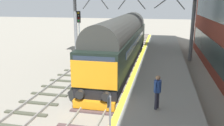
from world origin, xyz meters
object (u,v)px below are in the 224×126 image
object	(u,v)px
diesel_locomotive	(122,40)
waiting_passenger	(157,89)
signal_post_mid	(79,27)
platform_number_sign	(110,111)

from	to	relation	value
diesel_locomotive	waiting_passenger	size ratio (longest dim) A/B	11.32
signal_post_mid	waiting_passenger	distance (m)	17.27
platform_number_sign	waiting_passenger	bearing A→B (deg)	61.17
platform_number_sign	waiting_passenger	world-z (taller)	platform_number_sign
diesel_locomotive	waiting_passenger	bearing A→B (deg)	-71.54
signal_post_mid	diesel_locomotive	bearing A→B (deg)	-37.01
signal_post_mid	platform_number_sign	size ratio (longest dim) A/B	2.88
diesel_locomotive	platform_number_sign	distance (m)	13.46
signal_post_mid	waiting_passenger	world-z (taller)	signal_post_mid
signal_post_mid	platform_number_sign	xyz separation A→B (m)	(7.48, -17.57, -1.04)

